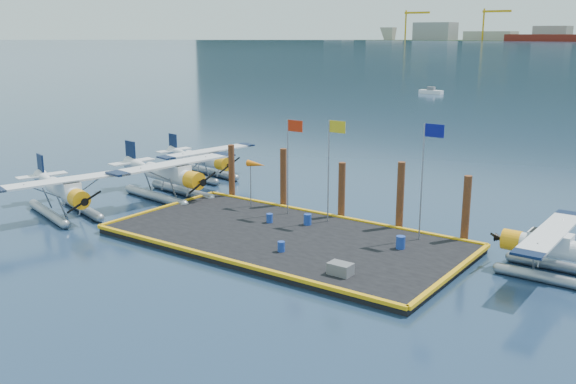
# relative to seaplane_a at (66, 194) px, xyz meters

# --- Properties ---
(ground) EXTENTS (4000.00, 4000.00, 0.00)m
(ground) POSITION_rel_seaplane_a_xyz_m (14.59, 3.90, -1.47)
(ground) COLOR #182E48
(ground) RESTS_ON ground
(dock) EXTENTS (20.00, 10.00, 0.40)m
(dock) POSITION_rel_seaplane_a_xyz_m (14.59, 3.90, -1.27)
(dock) COLOR black
(dock) RESTS_ON ground
(dock_bumpers) EXTENTS (20.25, 10.25, 0.18)m
(dock_bumpers) POSITION_rel_seaplane_a_xyz_m (14.59, 3.90, -0.98)
(dock_bumpers) COLOR #DF9F0D
(dock_bumpers) RESTS_ON dock
(seaplane_a) EXTENTS (8.83, 9.48, 3.38)m
(seaplane_a) POSITION_rel_seaplane_a_xyz_m (0.00, 0.00, 0.00)
(seaplane_a) COLOR gray
(seaplane_a) RESTS_ON ground
(seaplane_b) EXTENTS (9.26, 10.20, 3.61)m
(seaplane_b) POSITION_rel_seaplane_a_xyz_m (2.30, 7.18, 0.10)
(seaplane_b) COLOR gray
(seaplane_b) RESTS_ON ground
(seaplane_c) EXTENTS (8.22, 9.01, 3.18)m
(seaplane_c) POSITION_rel_seaplane_a_xyz_m (-0.24, 13.45, -0.09)
(seaplane_c) COLOR gray
(seaplane_c) RESTS_ON ground
(seaplane_d) EXTENTS (7.81, 8.60, 3.08)m
(seaplane_d) POSITION_rel_seaplane_a_xyz_m (28.46, 7.18, -0.13)
(seaplane_d) COLOR gray
(seaplane_d) RESTS_ON ground
(drum_0) EXTENTS (0.39, 0.39, 0.55)m
(drum_0) POSITION_rel_seaplane_a_xyz_m (12.35, 5.45, -0.80)
(drum_0) COLOR #1B3A97
(drum_0) RESTS_ON dock
(drum_2) EXTENTS (0.49, 0.49, 0.69)m
(drum_2) POSITION_rel_seaplane_a_xyz_m (20.94, 5.68, -0.73)
(drum_2) COLOR #1B3A97
(drum_2) RESTS_ON dock
(drum_3) EXTENTS (0.39, 0.39, 0.55)m
(drum_3) POSITION_rel_seaplane_a_xyz_m (16.05, 1.59, -0.80)
(drum_3) COLOR #1B3A97
(drum_3) RESTS_ON dock
(drum_5) EXTENTS (0.47, 0.47, 0.66)m
(drum_5) POSITION_rel_seaplane_a_xyz_m (14.48, 6.41, -0.74)
(drum_5) COLOR #1B3A97
(drum_5) RESTS_ON dock
(crate) EXTENTS (1.13, 0.76, 0.57)m
(crate) POSITION_rel_seaplane_a_xyz_m (20.28, 0.57, -0.79)
(crate) COLOR #5C5C61
(crate) RESTS_ON dock
(flagpole_red) EXTENTS (1.14, 0.08, 6.00)m
(flagpole_red) POSITION_rel_seaplane_a_xyz_m (12.30, 7.70, 2.92)
(flagpole_red) COLOR gray
(flagpole_red) RESTS_ON dock
(flagpole_yellow) EXTENTS (1.14, 0.08, 6.20)m
(flagpole_yellow) POSITION_rel_seaplane_a_xyz_m (15.29, 7.70, 3.04)
(flagpole_yellow) COLOR gray
(flagpole_yellow) RESTS_ON dock
(flagpole_blue) EXTENTS (1.14, 0.08, 6.50)m
(flagpole_blue) POSITION_rel_seaplane_a_xyz_m (21.29, 7.70, 3.21)
(flagpole_blue) COLOR gray
(flagpole_blue) RESTS_ON dock
(windsock) EXTENTS (1.40, 0.44, 3.12)m
(windsock) POSITION_rel_seaplane_a_xyz_m (9.57, 7.70, 1.76)
(windsock) COLOR gray
(windsock) RESTS_ON dock
(piling_0) EXTENTS (0.44, 0.44, 4.00)m
(piling_0) POSITION_rel_seaplane_a_xyz_m (6.09, 9.30, 0.53)
(piling_0) COLOR #4F2816
(piling_0) RESTS_ON ground
(piling_1) EXTENTS (0.44, 0.44, 4.20)m
(piling_1) POSITION_rel_seaplane_a_xyz_m (10.59, 9.30, 0.63)
(piling_1) COLOR #4F2816
(piling_1) RESTS_ON ground
(piling_2) EXTENTS (0.44, 0.44, 3.80)m
(piling_2) POSITION_rel_seaplane_a_xyz_m (15.09, 9.30, 0.43)
(piling_2) COLOR #4F2816
(piling_2) RESTS_ON ground
(piling_3) EXTENTS (0.44, 0.44, 4.30)m
(piling_3) POSITION_rel_seaplane_a_xyz_m (19.09, 9.30, 0.68)
(piling_3) COLOR #4F2816
(piling_3) RESTS_ON ground
(piling_4) EXTENTS (0.44, 0.44, 4.00)m
(piling_4) POSITION_rel_seaplane_a_xyz_m (23.09, 9.30, 0.53)
(piling_4) COLOR #4F2816
(piling_4) RESTS_ON ground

